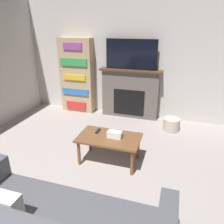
{
  "coord_description": "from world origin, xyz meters",
  "views": [
    {
      "loc": [
        0.95,
        -0.47,
        2.06
      ],
      "look_at": [
        -0.02,
        2.64,
        0.72
      ],
      "focal_mm": 35.0,
      "sensor_mm": 36.0,
      "label": 1
    }
  ],
  "objects": [
    {
      "name": "storage_basket",
      "position": [
        0.91,
        3.75,
        0.13
      ],
      "size": [
        0.34,
        0.34,
        0.26
      ],
      "color": "#BCB29E",
      "rests_on": "ground_plane"
    },
    {
      "name": "fireplace",
      "position": [
        -0.08,
        4.22,
        0.56
      ],
      "size": [
        1.38,
        0.28,
        1.11
      ],
      "color": "#605651",
      "rests_on": "ground_plane"
    },
    {
      "name": "coffee_table",
      "position": [
        0.03,
        2.33,
        0.38
      ],
      "size": [
        0.95,
        0.56,
        0.44
      ],
      "color": "brown",
      "rests_on": "ground_plane"
    },
    {
      "name": "bookshelf",
      "position": [
        -1.38,
        4.19,
        0.88
      ],
      "size": [
        0.8,
        0.29,
        1.75
      ],
      "color": "tan",
      "rests_on": "ground_plane"
    },
    {
      "name": "tissue_box",
      "position": [
        0.12,
        2.35,
        0.49
      ],
      "size": [
        0.22,
        0.12,
        0.1
      ],
      "color": "white",
      "rests_on": "coffee_table"
    },
    {
      "name": "remote_control",
      "position": [
        -0.19,
        2.44,
        0.45
      ],
      "size": [
        0.04,
        0.15,
        0.02
      ],
      "color": "black",
      "rests_on": "coffee_table"
    },
    {
      "name": "wall_back",
      "position": [
        0.0,
        4.36,
        1.35
      ],
      "size": [
        6.17,
        0.06,
        2.7
      ],
      "color": "beige",
      "rests_on": "ground_plane"
    },
    {
      "name": "tv",
      "position": [
        -0.08,
        4.2,
        1.43
      ],
      "size": [
        1.11,
        0.03,
        0.64
      ],
      "color": "black",
      "rests_on": "fireplace"
    }
  ]
}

